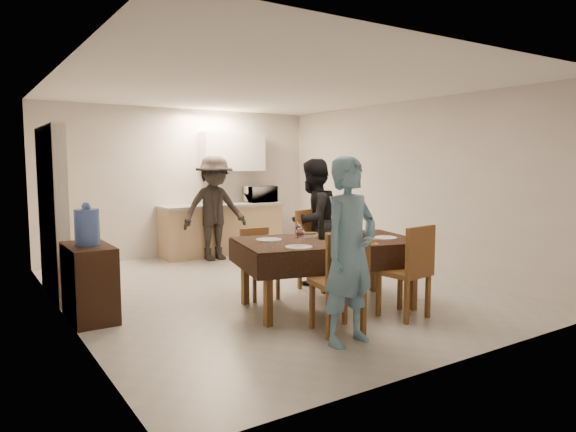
% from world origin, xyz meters
% --- Properties ---
extents(floor, '(5.00, 6.00, 0.02)m').
position_xyz_m(floor, '(0.00, 0.00, 0.00)').
color(floor, '#B5B5B0').
rests_on(floor, ground).
extents(ceiling, '(5.00, 6.00, 0.02)m').
position_xyz_m(ceiling, '(0.00, 0.00, 2.60)').
color(ceiling, white).
rests_on(ceiling, wall_back).
extents(wall_back, '(5.00, 0.02, 2.60)m').
position_xyz_m(wall_back, '(0.00, 3.00, 1.30)').
color(wall_back, silver).
rests_on(wall_back, floor).
extents(wall_front, '(5.00, 0.02, 2.60)m').
position_xyz_m(wall_front, '(0.00, -3.00, 1.30)').
color(wall_front, silver).
rests_on(wall_front, floor).
extents(wall_left, '(0.02, 6.00, 2.60)m').
position_xyz_m(wall_left, '(-2.50, 0.00, 1.30)').
color(wall_left, silver).
rests_on(wall_left, floor).
extents(wall_right, '(0.02, 6.00, 2.60)m').
position_xyz_m(wall_right, '(2.50, 0.00, 1.30)').
color(wall_right, silver).
rests_on(wall_right, floor).
extents(stub_partition, '(0.15, 1.40, 2.10)m').
position_xyz_m(stub_partition, '(-2.42, 1.20, 1.05)').
color(stub_partition, white).
rests_on(stub_partition, floor).
extents(kitchen_base_cabinet, '(2.20, 0.60, 0.86)m').
position_xyz_m(kitchen_base_cabinet, '(0.60, 2.68, 0.43)').
color(kitchen_base_cabinet, tan).
rests_on(kitchen_base_cabinet, floor).
extents(kitchen_worktop, '(2.24, 0.64, 0.05)m').
position_xyz_m(kitchen_worktop, '(0.60, 2.68, 0.89)').
color(kitchen_worktop, '#989994').
rests_on(kitchen_worktop, kitchen_base_cabinet).
extents(upper_cabinet, '(1.20, 0.34, 0.70)m').
position_xyz_m(upper_cabinet, '(0.90, 2.82, 1.85)').
color(upper_cabinet, silver).
rests_on(upper_cabinet, wall_back).
extents(dining_table, '(2.22, 1.59, 0.78)m').
position_xyz_m(dining_table, '(0.11, -1.10, 0.75)').
color(dining_table, black).
rests_on(dining_table, floor).
extents(chair_near_left, '(0.53, 0.53, 0.54)m').
position_xyz_m(chair_near_left, '(-0.34, -1.94, 0.61)').
color(chair_near_left, brown).
rests_on(chair_near_left, floor).
extents(chair_near_right, '(0.51, 0.51, 0.54)m').
position_xyz_m(chair_near_right, '(0.56, -1.94, 0.61)').
color(chair_near_right, brown).
rests_on(chair_near_right, floor).
extents(chair_far_left, '(0.41, 0.41, 0.46)m').
position_xyz_m(chair_far_left, '(-0.34, -0.43, 0.52)').
color(chair_far_left, brown).
rests_on(chair_far_left, floor).
extents(chair_far_right, '(0.59, 0.60, 0.56)m').
position_xyz_m(chair_far_right, '(0.56, -0.45, 0.63)').
color(chair_far_right, brown).
rests_on(chair_far_right, floor).
extents(console, '(0.43, 0.86, 0.79)m').
position_xyz_m(console, '(-2.28, -0.08, 0.40)').
color(console, black).
rests_on(console, floor).
extents(water_jug, '(0.25, 0.25, 0.38)m').
position_xyz_m(water_jug, '(-2.28, -0.08, 0.98)').
color(water_jug, '#4F76D3').
rests_on(water_jug, console).
extents(wine_bottle, '(0.08, 0.08, 0.32)m').
position_xyz_m(wine_bottle, '(0.06, -1.05, 0.94)').
color(wine_bottle, black).
rests_on(wine_bottle, dining_table).
extents(water_pitcher, '(0.13, 0.13, 0.21)m').
position_xyz_m(water_pitcher, '(0.46, -1.15, 0.89)').
color(water_pitcher, white).
rests_on(water_pitcher, dining_table).
extents(savoury_tart, '(0.44, 0.36, 0.05)m').
position_xyz_m(savoury_tart, '(0.21, -1.48, 0.81)').
color(savoury_tart, '#CE893C').
rests_on(savoury_tart, dining_table).
extents(salad_bowl, '(0.18, 0.18, 0.07)m').
position_xyz_m(salad_bowl, '(0.41, -0.92, 0.82)').
color(salad_bowl, silver).
rests_on(salad_bowl, dining_table).
extents(mushroom_dish, '(0.18, 0.18, 0.03)m').
position_xyz_m(mushroom_dish, '(0.06, -0.82, 0.80)').
color(mushroom_dish, silver).
rests_on(mushroom_dish, dining_table).
extents(wine_glass_a, '(0.09, 0.09, 0.21)m').
position_xyz_m(wine_glass_a, '(-0.44, -1.35, 0.89)').
color(wine_glass_a, white).
rests_on(wine_glass_a, dining_table).
extents(wine_glass_b, '(0.08, 0.08, 0.19)m').
position_xyz_m(wine_glass_b, '(0.66, -0.85, 0.88)').
color(wine_glass_b, white).
rests_on(wine_glass_b, dining_table).
extents(wine_glass_c, '(0.08, 0.08, 0.18)m').
position_xyz_m(wine_glass_c, '(-0.09, -0.80, 0.87)').
color(wine_glass_c, white).
rests_on(wine_glass_c, dining_table).
extents(plate_near_left, '(0.28, 0.28, 0.02)m').
position_xyz_m(plate_near_left, '(-0.49, -1.40, 0.79)').
color(plate_near_left, silver).
rests_on(plate_near_left, dining_table).
extents(plate_near_right, '(0.28, 0.28, 0.02)m').
position_xyz_m(plate_near_right, '(0.71, -1.40, 0.79)').
color(plate_near_right, silver).
rests_on(plate_near_right, dining_table).
extents(plate_far_left, '(0.29, 0.29, 0.02)m').
position_xyz_m(plate_far_left, '(-0.49, -0.80, 0.79)').
color(plate_far_left, silver).
rests_on(plate_far_left, dining_table).
extents(plate_far_right, '(0.25, 0.25, 0.01)m').
position_xyz_m(plate_far_right, '(0.71, -0.80, 0.79)').
color(plate_far_right, silver).
rests_on(plate_far_right, dining_table).
extents(microwave, '(0.55, 0.37, 0.30)m').
position_xyz_m(microwave, '(1.41, 2.68, 1.06)').
color(microwave, silver).
rests_on(microwave, kitchen_worktop).
extents(person_near, '(0.68, 0.50, 1.71)m').
position_xyz_m(person_near, '(-0.44, -2.15, 0.86)').
color(person_near, '#6392B2').
rests_on(person_near, floor).
extents(person_far, '(1.00, 0.89, 1.71)m').
position_xyz_m(person_far, '(0.66, -0.05, 0.85)').
color(person_far, black).
rests_on(person_far, floor).
extents(person_kitchen, '(1.14, 0.65, 1.76)m').
position_xyz_m(person_kitchen, '(0.25, 2.23, 0.88)').
color(person_kitchen, black).
rests_on(person_kitchen, floor).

